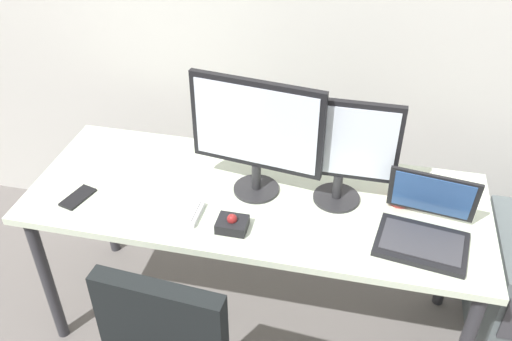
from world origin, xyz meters
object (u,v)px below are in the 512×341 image
Objects in this scene: keyboard at (148,206)px; trackball_mouse at (232,224)px; laptop at (425,226)px; cell_phone at (78,197)px; monitor_main at (256,131)px; monitor_side at (342,147)px; coffee_mug at (402,192)px.

keyboard is 3.74× the size of trackball_mouse.
laptop is 2.46× the size of cell_phone.
keyboard is 0.29m from cell_phone.
monitor_main is 1.45× the size of laptop.
keyboard is at bearing -162.64° from monitor_side.
monitor_side is at bearing 17.36° from keyboard.
coffee_mug is at bearing 26.05° from trackball_mouse.
keyboard is 2.89× the size of cell_phone.
coffee_mug reaches higher than cell_phone.
monitor_main reaches higher than cell_phone.
monitor_side is at bearing -171.35° from coffee_mug.
laptop is 3.70× the size of coffee_mug.
monitor_main reaches higher than coffee_mug.
monitor_main is 0.32m from monitor_side.
trackball_mouse is at bearing -171.03° from laptop.
trackball_mouse is (-0.35, -0.25, -0.22)m from monitor_side.
monitor_main is 5.38× the size of coffee_mug.
cell_phone is (-0.63, 0.04, -0.02)m from trackball_mouse.
laptop reaches higher than keyboard.
coffee_mug is at bearing 27.01° from cell_phone.
monitor_side reaches higher than trackball_mouse.
monitor_side is at bearing 2.48° from monitor_main.
cell_phone is at bearing -163.24° from monitor_main.
trackball_mouse is at bearing -144.18° from monitor_side.
coffee_mug reaches higher than keyboard.
keyboard reaches higher than cell_phone.
monitor_side is 0.48m from trackball_mouse.
trackball_mouse is (0.34, -0.04, 0.01)m from keyboard.
monitor_main is 0.69m from laptop.
laptop is at bearing 8.97° from trackball_mouse.
monitor_side is 1.05× the size of keyboard.
keyboard is at bearing -151.65° from monitor_main.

